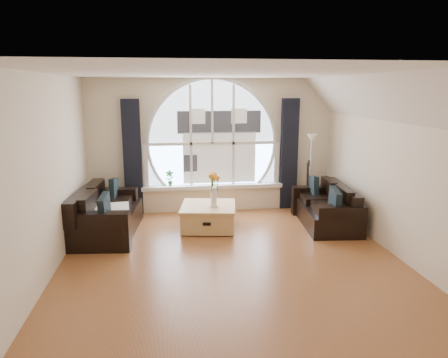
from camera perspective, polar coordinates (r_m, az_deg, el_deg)
ground at (r=6.23m, az=1.12°, el=-11.26°), size 5.00×5.50×0.01m
ceiling at (r=5.71m, az=1.24°, el=14.38°), size 5.00×5.50×0.01m
wall_back at (r=8.52m, az=-1.66°, el=4.64°), size 5.00×0.01×2.70m
wall_front at (r=3.24m, az=8.73°, el=-8.66°), size 5.00×0.01×2.70m
wall_left at (r=5.98m, az=-23.21°, el=0.28°), size 0.01×5.50×2.70m
wall_right at (r=6.68m, az=22.91°, el=1.48°), size 0.01×5.50×2.70m
attic_slope at (r=6.43m, az=21.32°, el=10.22°), size 0.92×5.50×0.72m
arched_window at (r=8.45m, az=-1.65°, el=6.46°), size 2.60×0.06×2.15m
window_sill at (r=8.57m, az=-1.56°, el=-1.03°), size 2.90×0.22×0.08m
window_frame at (r=8.42m, az=-1.63°, el=6.43°), size 2.76×0.08×2.15m
neighbor_house at (r=8.47m, az=-0.62°, el=5.62°), size 1.70×0.02×1.50m
curtain_left at (r=8.41m, az=-12.48°, el=2.87°), size 0.35×0.12×2.30m
curtain_right at (r=8.74m, az=8.94°, el=3.37°), size 0.35×0.12×2.30m
sofa_left at (r=7.49m, az=-15.73°, el=-4.36°), size 1.09×1.90×0.81m
sofa_right at (r=7.90m, az=13.80°, el=-3.39°), size 0.98×1.72×0.73m
coffee_chest at (r=7.55m, az=-2.16°, el=-5.07°), size 1.10×1.10×0.47m
throw_blanket at (r=7.17m, az=-15.15°, el=-4.26°), size 0.60×0.60×0.10m
vase_flowers at (r=7.34m, az=-1.43°, el=-0.84°), size 0.24×0.24×0.70m
floor_lamp at (r=8.60m, az=11.77°, el=0.74°), size 0.24×0.24×1.60m
guitar at (r=8.83m, az=11.30°, el=-0.74°), size 0.41×0.32×1.06m
potted_plant at (r=8.48m, az=-7.48°, el=0.13°), size 0.17×0.12×0.33m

